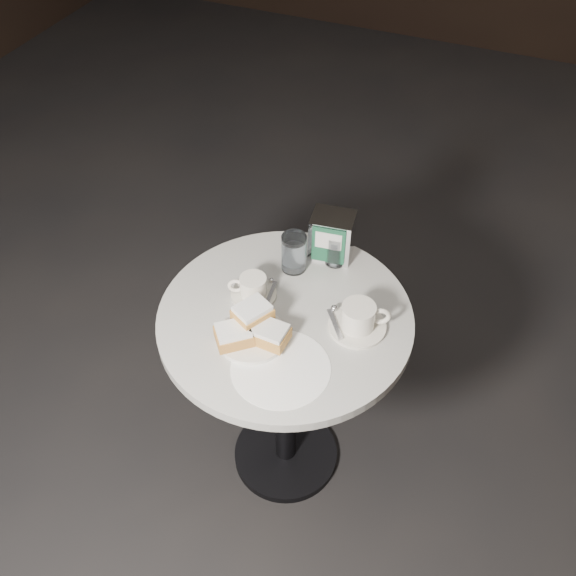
# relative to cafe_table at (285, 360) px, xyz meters

# --- Properties ---
(ground) EXTENTS (7.00, 7.00, 0.00)m
(ground) POSITION_rel_cafe_table_xyz_m (0.00, 0.00, -0.55)
(ground) COLOR black
(ground) RESTS_ON ground
(cafe_table) EXTENTS (0.70, 0.70, 0.74)m
(cafe_table) POSITION_rel_cafe_table_xyz_m (0.00, 0.00, 0.00)
(cafe_table) COLOR black
(cafe_table) RESTS_ON ground
(sugar_spill) EXTENTS (0.31, 0.31, 0.00)m
(sugar_spill) POSITION_rel_cafe_table_xyz_m (0.06, -0.17, 0.20)
(sugar_spill) COLOR white
(sugar_spill) RESTS_ON cafe_table
(beignet_plate) EXTENTS (0.24, 0.24, 0.09)m
(beignet_plate) POSITION_rel_cafe_table_xyz_m (-0.05, -0.11, 0.23)
(beignet_plate) COLOR silver
(beignet_plate) RESTS_ON cafe_table
(coffee_cup_left) EXTENTS (0.17, 0.17, 0.07)m
(coffee_cup_left) POSITION_rel_cafe_table_xyz_m (-0.11, 0.03, 0.23)
(coffee_cup_left) COLOR silver
(coffee_cup_left) RESTS_ON cafe_table
(coffee_cup_right) EXTENTS (0.20, 0.20, 0.08)m
(coffee_cup_right) POSITION_rel_cafe_table_xyz_m (0.20, 0.03, 0.23)
(coffee_cup_right) COLOR silver
(coffee_cup_right) RESTS_ON cafe_table
(water_glass_left) EXTENTS (0.09, 0.09, 0.12)m
(water_glass_left) POSITION_rel_cafe_table_xyz_m (-0.05, 0.18, 0.26)
(water_glass_left) COLOR silver
(water_glass_left) RESTS_ON cafe_table
(water_glass_right) EXTENTS (0.07, 0.07, 0.10)m
(water_glass_right) POSITION_rel_cafe_table_xyz_m (0.05, 0.25, 0.25)
(water_glass_right) COLOR silver
(water_glass_right) RESTS_ON cafe_table
(napkin_dispenser) EXTENTS (0.13, 0.12, 0.14)m
(napkin_dispenser) POSITION_rel_cafe_table_xyz_m (0.03, 0.28, 0.27)
(napkin_dispenser) COLOR silver
(napkin_dispenser) RESTS_ON cafe_table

